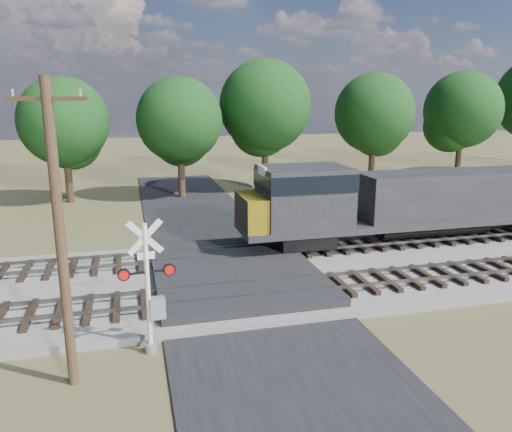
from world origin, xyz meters
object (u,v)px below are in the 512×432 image
object	(u,v)px
utility_pole	(60,231)
crossing_signal_far	(293,209)
equipment_shed	(357,196)
crossing_signal_near	(151,299)

from	to	relation	value
utility_pole	crossing_signal_far	bearing A→B (deg)	66.01
crossing_signal_far	utility_pole	bearing A→B (deg)	46.78
equipment_shed	crossing_signal_near	bearing A→B (deg)	-113.25
crossing_signal_near	equipment_shed	xyz separation A→B (m)	(14.57, 15.82, -0.52)
crossing_signal_near	crossing_signal_far	size ratio (longest dim) A/B	1.16
crossing_signal_far	equipment_shed	bearing A→B (deg)	-149.72
crossing_signal_near	equipment_shed	distance (m)	21.52
utility_pole	equipment_shed	size ratio (longest dim) A/B	1.75
crossing_signal_far	equipment_shed	distance (m)	7.16
crossing_signal_far	equipment_shed	xyz separation A→B (m)	(5.96, 3.97, -0.26)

